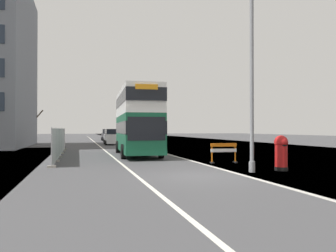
{
  "coord_description": "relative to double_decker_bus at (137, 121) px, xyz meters",
  "views": [
    {
      "loc": [
        -4.89,
        -13.87,
        2.0
      ],
      "look_at": [
        0.74,
        7.86,
        2.2
      ],
      "focal_mm": 37.05,
      "sensor_mm": 36.0,
      "label": 1
    }
  ],
  "objects": [
    {
      "name": "car_oncoming_near",
      "position": [
        -0.08,
        18.54,
        -1.69
      ],
      "size": [
        2.09,
        3.98,
        2.01
      ],
      "color": "silver",
      "rests_on": "ground"
    },
    {
      "name": "car_receding_far",
      "position": [
        0.53,
        34.88,
        -1.7
      ],
      "size": [
        1.96,
        4.43,
        2.01
      ],
      "color": "black",
      "rests_on": "ground"
    },
    {
      "name": "red_pillar_postbox",
      "position": [
        5.12,
        -11.54,
        -1.72
      ],
      "size": [
        0.66,
        0.66,
        1.7
      ],
      "color": "black",
      "rests_on": "ground"
    },
    {
      "name": "double_decker_bus",
      "position": [
        0.0,
        0.0,
        0.0
      ],
      "size": [
        3.22,
        10.71,
        4.97
      ],
      "color": "#145638",
      "rests_on": "ground"
    },
    {
      "name": "construction_site_fence",
      "position": [
        -5.69,
        0.97,
        -1.65
      ],
      "size": [
        0.44,
        17.2,
        2.09
      ],
      "color": "#A8AAAD",
      "rests_on": "ground"
    },
    {
      "name": "bare_tree_far_verge_mid",
      "position": [
        -10.68,
        25.37,
        -0.06
      ],
      "size": [
        2.37,
        2.68,
        5.02
      ],
      "color": "#4C3D2D",
      "rests_on": "ground"
    },
    {
      "name": "car_receding_mid",
      "position": [
        0.29,
        25.58,
        -1.71
      ],
      "size": [
        2.02,
        4.04,
        1.99
      ],
      "color": "silver",
      "rests_on": "ground"
    },
    {
      "name": "ground",
      "position": [
        1.08,
        -12.36,
        -2.69
      ],
      "size": [
        140.0,
        280.0,
        0.1
      ],
      "color": "#424244"
    },
    {
      "name": "roadworks_barrier",
      "position": [
        3.93,
        -7.44,
        -1.91
      ],
      "size": [
        1.6,
        0.53,
        1.17
      ],
      "color": "orange",
      "rests_on": "ground"
    },
    {
      "name": "lamppost_foreground",
      "position": [
        3.43,
        -11.78,
        1.39
      ],
      "size": [
        0.29,
        0.7,
        8.54
      ],
      "color": "gray",
      "rests_on": "ground"
    }
  ]
}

